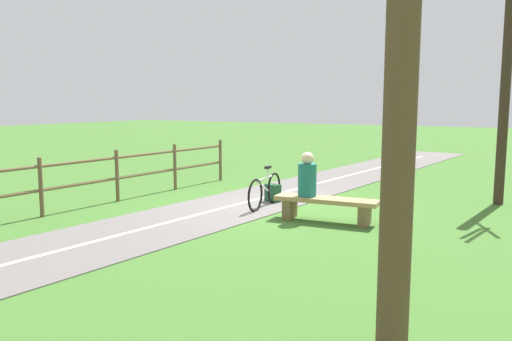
{
  "coord_description": "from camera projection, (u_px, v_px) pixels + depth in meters",
  "views": [
    {
      "loc": [
        -4.94,
        9.2,
        2.16
      ],
      "look_at": [
        -0.68,
        1.84,
        1.03
      ],
      "focal_mm": 35.78,
      "sensor_mm": 36.0,
      "label": 1
    }
  ],
  "objects": [
    {
      "name": "ground_plane",
      "position": [
        272.0,
        207.0,
        10.63
      ],
      "size": [
        80.0,
        80.0,
        0.0
      ],
      "primitive_type": "plane",
      "color": "#3D6B28"
    },
    {
      "name": "paved_path",
      "position": [
        82.0,
        245.0,
        7.76
      ],
      "size": [
        5.96,
        36.04,
        0.02
      ],
      "primitive_type": "cube",
      "rotation": [
        0.0,
        0.0,
        -0.1
      ],
      "color": "#66605E",
      "rests_on": "ground_plane"
    },
    {
      "name": "path_centre_line",
      "position": [
        82.0,
        245.0,
        7.76
      ],
      "size": [
        3.39,
        31.84,
        0.0
      ],
      "primitive_type": "cube",
      "rotation": [
        0.0,
        0.0,
        -0.1
      ],
      "color": "silver",
      "rests_on": "paved_path"
    },
    {
      "name": "bench",
      "position": [
        326.0,
        205.0,
        9.3
      ],
      "size": [
        1.93,
        0.62,
        0.45
      ],
      "rotation": [
        0.0,
        0.0,
        0.09
      ],
      "color": "#A88456",
      "rests_on": "ground_plane"
    },
    {
      "name": "person_seated",
      "position": [
        307.0,
        177.0,
        9.39
      ],
      "size": [
        0.37,
        0.37,
        0.82
      ],
      "rotation": [
        0.0,
        0.0,
        0.09
      ],
      "color": "#1E6B66",
      "rests_on": "bench"
    },
    {
      "name": "bicycle",
      "position": [
        265.0,
        191.0,
        10.56
      ],
      "size": [
        0.21,
        1.65,
        0.85
      ],
      "rotation": [
        0.0,
        0.0,
        1.67
      ],
      "color": "black",
      "rests_on": "ground_plane"
    },
    {
      "name": "backpack",
      "position": [
        273.0,
        193.0,
        11.16
      ],
      "size": [
        0.4,
        0.34,
        0.4
      ],
      "rotation": [
        0.0,
        0.0,
        2.75
      ],
      "color": "#1E4C2D",
      "rests_on": "ground_plane"
    },
    {
      "name": "tree_far_left",
      "position": [
        506.0,
        91.0,
        10.63
      ],
      "size": [
        0.78,
        1.09,
        5.28
      ],
      "color": "#38281E",
      "rests_on": "ground_plane"
    },
    {
      "name": "tree_by_path",
      "position": [
        401.0,
        84.0,
        3.97
      ],
      "size": [
        1.19,
        1.18,
        4.83
      ],
      "color": "brown",
      "rests_on": "ground_plane"
    }
  ]
}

